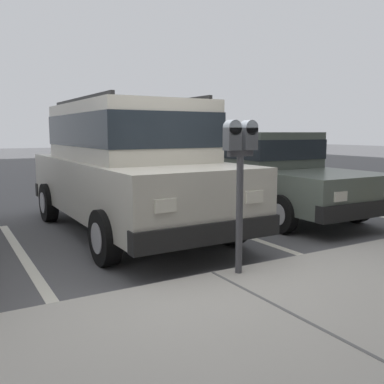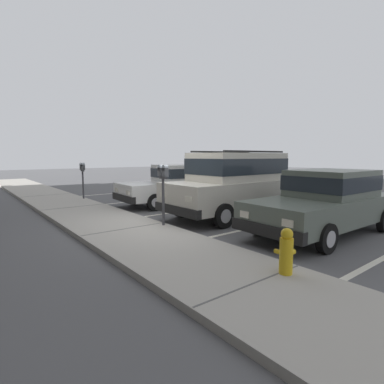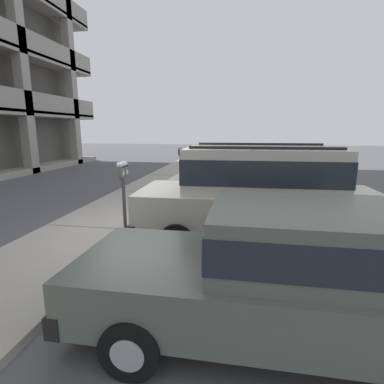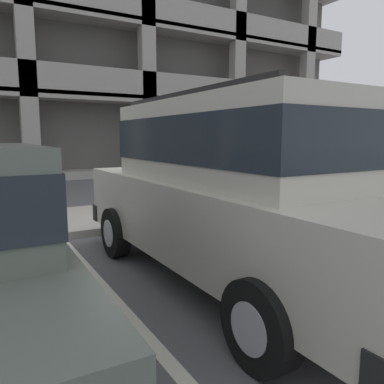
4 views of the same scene
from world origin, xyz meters
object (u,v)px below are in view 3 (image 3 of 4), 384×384
object	(u,v)px
red_sedan	(285,271)
parking_meter_far	(180,157)
silver_suv	(258,193)
dark_hatchback	(250,180)
parking_meter_near	(123,181)

from	to	relation	value
red_sedan	parking_meter_far	size ratio (longest dim) A/B	3.04
silver_suv	red_sedan	bearing A→B (deg)	-177.72
dark_hatchback	parking_meter_far	xyz separation A→B (m)	(2.98, 2.71, 0.40)
red_sedan	parking_meter_far	xyz separation A→B (m)	(8.86, 2.92, 0.40)
silver_suv	parking_meter_near	distance (m)	2.79
red_sedan	parking_meter_near	xyz separation A→B (m)	(2.75, 2.93, 0.45)
red_sedan	dark_hatchback	size ratio (longest dim) A/B	0.98
parking_meter_far	parking_meter_near	bearing A→B (deg)	179.94
dark_hatchback	parking_meter_far	world-z (taller)	parking_meter_far
silver_suv	parking_meter_near	world-z (taller)	silver_suv
silver_suv	red_sedan	size ratio (longest dim) A/B	1.07
dark_hatchback	parking_meter_near	world-z (taller)	parking_meter_near
dark_hatchback	parking_meter_far	bearing A→B (deg)	45.70
parking_meter_far	red_sedan	bearing A→B (deg)	-161.75
red_sedan	parking_meter_near	distance (m)	4.04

